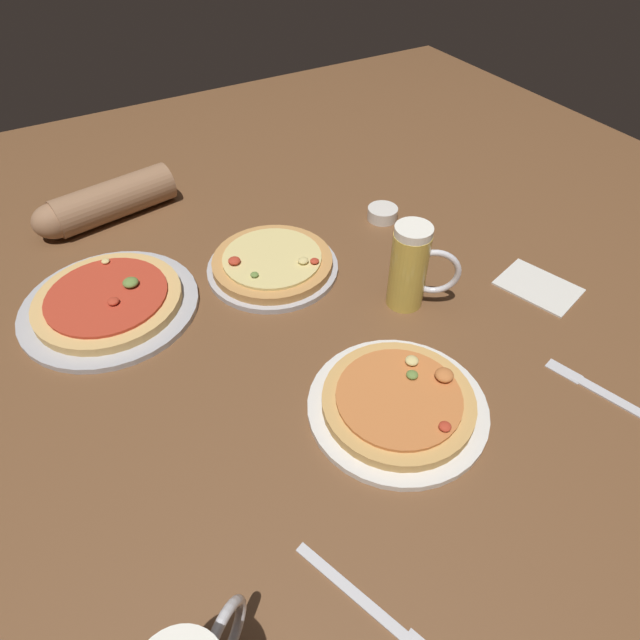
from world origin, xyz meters
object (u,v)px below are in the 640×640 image
(pizza_plate_near, at_px, (398,403))
(pizza_plate_far, at_px, (109,302))
(napkin_folded, at_px, (539,286))
(knife_right, at_px, (612,397))
(diner_arm, at_px, (101,204))
(fork_left, at_px, (367,604))
(ramekin_sauce, at_px, (383,213))
(beer_mug_dark, at_px, (412,267))
(pizza_plate_side, at_px, (272,264))

(pizza_plate_near, bearing_deg, pizza_plate_far, 125.66)
(napkin_folded, bearing_deg, knife_right, -112.05)
(pizza_plate_far, xyz_separation_m, napkin_folded, (0.77, -0.37, -0.01))
(napkin_folded, height_order, knife_right, napkin_folded)
(pizza_plate_far, bearing_deg, knife_right, -43.80)
(diner_arm, bearing_deg, pizza_plate_near, -70.97)
(pizza_plate_far, relative_size, fork_left, 1.66)
(pizza_plate_near, height_order, fork_left, pizza_plate_near)
(ramekin_sauce, relative_size, diner_arm, 0.21)
(beer_mug_dark, relative_size, fork_left, 0.86)
(pizza_plate_side, xyz_separation_m, beer_mug_dark, (0.19, -0.22, 0.07))
(diner_arm, bearing_deg, pizza_plate_side, -55.00)
(ramekin_sauce, xyz_separation_m, knife_right, (0.02, -0.63, -0.01))
(pizza_plate_far, height_order, knife_right, pizza_plate_far)
(diner_arm, bearing_deg, ramekin_sauce, -29.26)
(pizza_plate_side, bearing_deg, beer_mug_dark, -49.99)
(pizza_plate_side, distance_m, beer_mug_dark, 0.30)
(pizza_plate_near, bearing_deg, diner_arm, 109.03)
(pizza_plate_far, xyz_separation_m, pizza_plate_side, (0.32, -0.05, 0.00))
(pizza_plate_near, relative_size, diner_arm, 0.88)
(pizza_plate_far, height_order, beer_mug_dark, beer_mug_dark)
(knife_right, xyz_separation_m, diner_arm, (-0.59, 0.95, 0.04))
(pizza_plate_near, distance_m, napkin_folded, 0.44)
(fork_left, bearing_deg, diner_arm, 93.76)
(beer_mug_dark, xyz_separation_m, ramekin_sauce, (0.13, 0.27, -0.07))
(fork_left, bearing_deg, pizza_plate_near, 47.23)
(napkin_folded, distance_m, fork_left, 0.71)
(pizza_plate_near, xyz_separation_m, knife_right, (0.32, -0.16, -0.01))
(pizza_plate_near, bearing_deg, knife_right, -26.37)
(pizza_plate_far, xyz_separation_m, fork_left, (0.14, -0.70, -0.01))
(pizza_plate_side, distance_m, fork_left, 0.67)
(beer_mug_dark, bearing_deg, pizza_plate_far, 151.90)
(knife_right, bearing_deg, fork_left, -173.09)
(pizza_plate_near, height_order, pizza_plate_far, same)
(ramekin_sauce, relative_size, knife_right, 0.31)
(fork_left, distance_m, diner_arm, 1.02)
(napkin_folded, bearing_deg, pizza_plate_side, 144.29)
(pizza_plate_far, relative_size, beer_mug_dark, 1.94)
(napkin_folded, xyz_separation_m, knife_right, (-0.11, -0.26, -0.00))
(pizza_plate_near, distance_m, knife_right, 0.36)
(ramekin_sauce, height_order, napkin_folded, ramekin_sauce)
(pizza_plate_near, bearing_deg, fork_left, -132.77)
(napkin_folded, relative_size, fork_left, 0.74)
(pizza_plate_near, relative_size, beer_mug_dark, 1.66)
(pizza_plate_far, relative_size, ramekin_sauce, 4.80)
(ramekin_sauce, bearing_deg, diner_arm, 150.74)
(pizza_plate_near, relative_size, knife_right, 1.28)
(fork_left, bearing_deg, beer_mug_dark, 48.64)
(beer_mug_dark, distance_m, fork_left, 0.57)
(knife_right, distance_m, diner_arm, 1.12)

